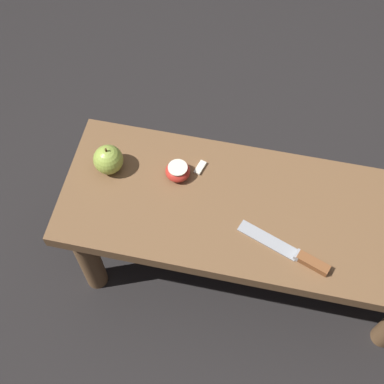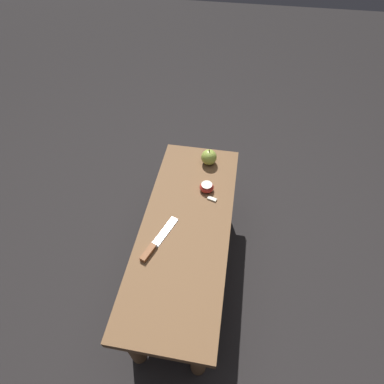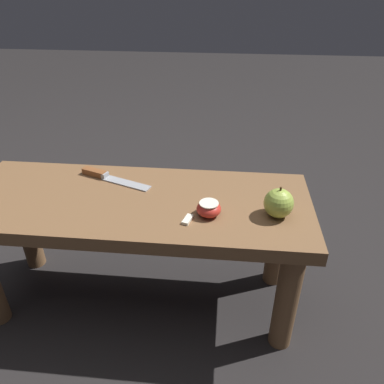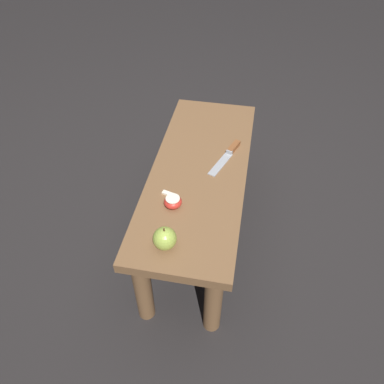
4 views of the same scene
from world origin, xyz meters
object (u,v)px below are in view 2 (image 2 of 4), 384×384
apple_whole (209,157)px  wooden_bench (186,235)px  knife (154,245)px  apple_cut (207,187)px

apple_whole → wooden_bench: bearing=173.5°
knife → apple_cut: size_ratio=3.57×
apple_cut → wooden_bench: bearing=164.5°
wooden_bench → knife: knife is taller
knife → apple_whole: 0.54m
knife → apple_whole: (0.51, -0.15, 0.03)m
wooden_bench → apple_cut: apple_cut is taller
knife → apple_cut: (0.33, -0.17, 0.01)m
wooden_bench → apple_whole: bearing=-6.5°
wooden_bench → apple_cut: bearing=-15.5°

